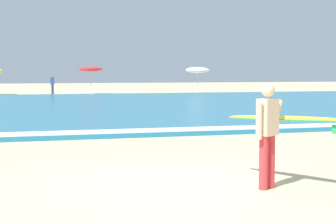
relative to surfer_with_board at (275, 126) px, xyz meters
name	(u,v)px	position (x,y,z in m)	size (l,w,h in m)	color
ground_plane	(172,184)	(-1.60, 0.67, -1.02)	(160.00, 160.00, 0.00)	beige
sea	(70,106)	(-1.60, 21.01, -0.95)	(120.00, 28.00, 0.14)	teal
surf_foam	(109,131)	(-1.60, 7.61, -0.88)	(120.00, 1.10, 0.01)	white
surfer_with_board	(275,126)	(0.00, 0.00, 0.00)	(1.45, 2.29, 1.73)	red
beach_umbrella_2	(91,69)	(1.50, 37.19, 1.10)	(2.04, 2.05, 2.34)	beige
beach_umbrella_3	(198,70)	(10.86, 36.73, 1.03)	(2.11, 2.13, 2.37)	beige
beachgoer_near_row_left	(52,85)	(-1.70, 36.64, -0.18)	(0.32, 0.20, 1.58)	#383842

